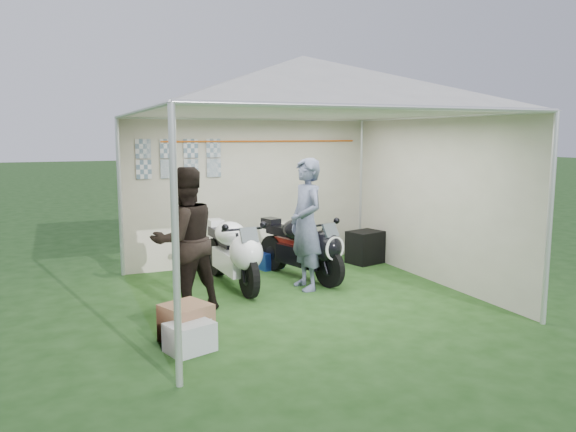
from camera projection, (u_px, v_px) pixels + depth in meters
name	position (u px, v px, depth m)	size (l,w,h in m)	color
ground	(302.00, 296.00, 7.22)	(80.00, 80.00, 0.00)	#1D4314
canopy_tent	(302.00, 92.00, 6.87)	(5.66, 5.66, 3.00)	silver
motorcycle_white	(234.00, 251.00, 7.55)	(0.46, 1.85, 0.91)	black
motorcycle_black	(304.00, 246.00, 7.95)	(0.73, 1.75, 0.88)	black
paddock_stand	(270.00, 261.00, 8.64)	(0.35, 0.22, 0.26)	blue
person_dark_jacket	(184.00, 240.00, 6.49)	(0.82, 0.64, 1.69)	black
person_blue_jacket	(306.00, 224.00, 7.43)	(0.64, 0.42, 1.75)	slate
equipment_box	(365.00, 247.00, 9.03)	(0.52, 0.42, 0.52)	black
crate_0	(190.00, 337.00, 5.35)	(0.42, 0.33, 0.28)	silver
crate_1	(186.00, 323.00, 5.62)	(0.42, 0.42, 0.38)	#8D6347
crate_2	(191.00, 330.00, 5.59)	(0.33, 0.28, 0.24)	#B3B9BD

